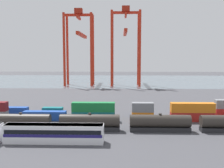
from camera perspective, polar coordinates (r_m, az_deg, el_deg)
ground_plane at (r=115.31m, az=-3.03°, el=-3.13°), size 420.00×420.00×0.00m
harbour_water at (r=205.68m, az=-0.92°, el=0.82°), size 400.00×110.00×0.01m
passenger_train at (r=61.22m, az=-22.40°, el=-9.56°), size 42.56×3.14×3.90m
freight_tank_row at (r=65.00m, az=2.77°, el=-8.29°), size 65.68×2.94×4.40m
shipping_container_4 at (r=78.31m, az=-14.26°, el=-6.62°), size 12.10×2.44×2.60m
shipping_container_5 at (r=75.70m, az=-4.02°, el=-6.88°), size 12.10×2.44×2.60m
shipping_container_6 at (r=75.17m, az=-4.04°, el=-4.95°), size 12.10×2.44×2.60m
shipping_container_7 at (r=75.60m, az=6.59°, el=-6.92°), size 6.04×2.44×2.60m
shipping_container_8 at (r=75.07m, az=6.61°, el=-4.99°), size 6.04×2.44×2.60m
shipping_container_9 at (r=78.01m, az=16.88°, el=-6.74°), size 12.10×2.44×2.60m
shipping_container_10 at (r=77.50m, az=16.94°, el=-4.86°), size 12.10×2.44×2.60m
shipping_container_15 at (r=87.93m, az=-21.42°, el=-5.49°), size 12.10×2.44×2.60m
shipping_container_16 at (r=83.50m, az=-12.63°, el=-5.81°), size 6.04×2.44×2.60m
shipping_container_17 at (r=81.21m, az=-3.11°, el=-6.00°), size 6.04×2.44×2.60m
shipping_container_18 at (r=81.23m, az=6.70°, el=-6.03°), size 6.04×2.44×2.60m
shipping_container_19 at (r=83.56m, az=16.22°, el=-5.89°), size 6.04×2.44×2.60m
gantry_crane_west at (r=172.53m, az=-6.99°, el=9.35°), size 18.27×38.27×47.98m
gantry_crane_central at (r=170.29m, az=2.93°, el=9.72°), size 18.53×37.05×49.26m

